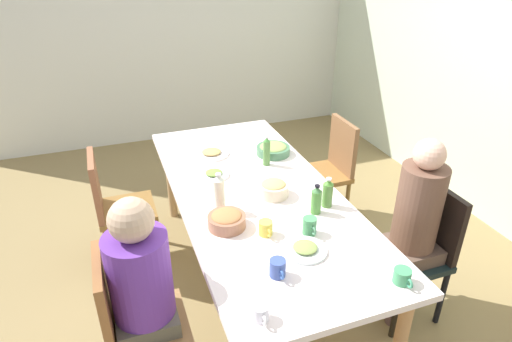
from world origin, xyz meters
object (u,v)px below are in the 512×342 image
(plate_1, at_px, (212,153))
(bottle_0, at_px, (316,200))
(person_2, at_px, (144,284))
(chair_3, at_px, (421,246))
(dining_table, at_px, (256,201))
(bowl_0, at_px, (227,220))
(chair_1, at_px, (331,166))
(plate_2, at_px, (214,174))
(bottle_2, at_px, (219,193))
(bottle_3, at_px, (328,193))
(cup_3, at_px, (310,226))
(bowl_2, at_px, (273,149))
(chair_0, at_px, (114,203))
(plate_0, at_px, (305,249))
(cup_2, at_px, (278,268))
(chair_2, at_px, (130,320))
(cup_0, at_px, (266,228))
(bowl_1, at_px, (274,188))
(bottle_1, at_px, (267,151))
(cup_4, at_px, (402,276))
(cup_1, at_px, (261,313))
(person_3, at_px, (414,220))

(plate_1, distance_m, bottle_0, 1.05)
(person_2, distance_m, chair_3, 1.69)
(dining_table, relative_size, bowl_0, 10.82)
(chair_1, bearing_deg, plate_2, -75.11)
(bottle_2, distance_m, bottle_3, 0.65)
(chair_1, relative_size, bottle_0, 4.79)
(cup_3, height_order, bottle_0, bottle_0)
(plate_1, relative_size, bottle_2, 1.04)
(bowl_2, relative_size, cup_3, 2.24)
(dining_table, distance_m, chair_1, 1.07)
(chair_0, bearing_deg, bottle_2, 40.24)
(plate_0, bearing_deg, bottle_2, -149.69)
(cup_2, height_order, cup_3, cup_3)
(chair_2, relative_size, person_2, 0.75)
(person_2, relative_size, cup_0, 10.62)
(chair_2, xyz_separation_m, bowl_1, (-0.50, 0.97, 0.30))
(plate_1, relative_size, bottle_3, 1.34)
(chair_1, height_order, person_2, person_2)
(bottle_1, bearing_deg, cup_3, -5.15)
(person_2, relative_size, bottle_2, 4.85)
(cup_4, height_order, bottle_3, bottle_3)
(chair_1, relative_size, cup_2, 7.79)
(chair_1, height_order, bottle_1, bottle_1)
(bowl_2, distance_m, cup_3, 1.03)
(person_2, height_order, chair_3, person_2)
(cup_0, relative_size, bottle_0, 0.60)
(dining_table, bearing_deg, plate_0, 2.84)
(chair_0, xyz_separation_m, cup_1, (1.60, 0.53, 0.29))
(bowl_2, relative_size, cup_4, 2.11)
(cup_4, bearing_deg, chair_0, -142.35)
(dining_table, distance_m, bowl_1, 0.17)
(chair_0, xyz_separation_m, bowl_0, (0.89, 0.59, 0.29))
(cup_3, bearing_deg, bottle_2, -134.81)
(plate_0, distance_m, bottle_0, 0.39)
(person_3, distance_m, plate_0, 0.76)
(cup_1, bearing_deg, dining_table, 161.16)
(bottle_3, bearing_deg, plate_0, -41.60)
(plate_2, relative_size, bottle_1, 0.92)
(cup_2, bearing_deg, cup_3, 131.02)
(chair_0, relative_size, cup_4, 7.52)
(chair_2, relative_size, bottle_2, 3.62)
(person_3, relative_size, cup_0, 11.01)
(cup_3, xyz_separation_m, bottle_1, (-0.86, 0.08, 0.06))
(person_2, bearing_deg, person_3, 90.00)
(cup_4, bearing_deg, cup_0, -140.77)
(chair_2, relative_size, person_3, 0.72)
(cup_3, xyz_separation_m, bottle_0, (-0.18, 0.13, 0.04))
(dining_table, xyz_separation_m, cup_1, (1.02, -0.35, 0.11))
(bowl_0, distance_m, bowl_2, 0.99)
(cup_4, distance_m, bottle_1, 1.37)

